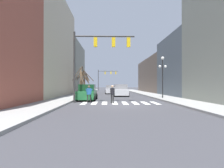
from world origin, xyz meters
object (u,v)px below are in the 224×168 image
at_px(pedestrian_crossing_street, 112,93).
at_px(street_tree_left_mid, 83,81).
at_px(traffic_signal_far, 105,75).
at_px(car_at_intersection, 121,91).
at_px(car_driving_toward_lane, 87,93).
at_px(pedestrian_waiting_at_curb, 81,89).
at_px(pedestrian_on_left_sidewalk, 89,92).
at_px(street_lamp_right_corner, 163,69).
at_px(car_driving_away_lane, 110,90).
at_px(traffic_signal_near, 96,51).
at_px(street_tree_right_mid, 85,82).
at_px(street_tree_left_far, 82,83).
at_px(street_tree_right_far, 81,81).
at_px(car_parked_left_near, 118,88).

relative_size(pedestrian_crossing_street, street_tree_left_mid, 0.32).
distance_m(traffic_signal_far, car_at_intersection, 29.17).
relative_size(car_driving_toward_lane, street_tree_left_mid, 0.94).
height_order(traffic_signal_far, pedestrian_waiting_at_curb, traffic_signal_far).
xyz_separation_m(car_at_intersection, car_driving_toward_lane, (-4.07, -6.85, -0.02)).
xyz_separation_m(pedestrian_on_left_sidewalk, pedestrian_waiting_at_curb, (-2.48, 11.76, 0.14)).
distance_m(street_lamp_right_corner, car_at_intersection, 7.66).
xyz_separation_m(car_driving_toward_lane, pedestrian_waiting_at_curb, (-2.00, 8.96, 0.29)).
distance_m(pedestrian_crossing_street, street_tree_left_mid, 16.98).
bearing_deg(car_driving_away_lane, traffic_signal_far, -176.66).
relative_size(pedestrian_waiting_at_curb, street_tree_left_mid, 0.32).
distance_m(traffic_signal_near, street_tree_right_mid, 20.94).
height_order(street_tree_right_mid, street_tree_left_mid, street_tree_left_mid).
xyz_separation_m(pedestrian_crossing_street, street_tree_right_mid, (-5.12, 20.91, 1.38)).
bearing_deg(car_at_intersection, pedestrian_crossing_street, 171.72).
bearing_deg(car_driving_toward_lane, car_driving_away_lane, -10.99).
bearing_deg(street_tree_left_far, pedestrian_crossing_street, -69.93).
bearing_deg(street_tree_right_far, pedestrian_waiting_at_curb, -56.06).
distance_m(street_tree_left_far, street_tree_right_far, 0.41).
bearing_deg(car_parked_left_near, traffic_signal_near, 172.97).
xyz_separation_m(pedestrian_waiting_at_curb, street_tree_right_far, (-0.18, 0.26, 1.15)).
relative_size(traffic_signal_near, car_parked_left_near, 1.44).
distance_m(pedestrian_on_left_sidewalk, pedestrian_waiting_at_curb, 12.01).
height_order(pedestrian_on_left_sidewalk, street_tree_right_far, street_tree_right_far).
distance_m(traffic_signal_far, street_tree_right_mid, 18.53).
distance_m(traffic_signal_near, pedestrian_crossing_street, 4.11).
distance_m(traffic_signal_near, street_tree_right_far, 12.72).
height_order(car_driving_away_lane, pedestrian_waiting_at_curb, pedestrian_waiting_at_curb).
relative_size(car_at_intersection, pedestrian_waiting_at_curb, 3.02).
relative_size(traffic_signal_near, street_lamp_right_corner, 1.36).
height_order(street_lamp_right_corner, street_tree_right_mid, street_lamp_right_corner).
bearing_deg(street_tree_left_mid, pedestrian_waiting_at_curb, -84.62).
xyz_separation_m(car_driving_away_lane, pedestrian_on_left_sidewalk, (-2.19, -16.49, 0.17)).
xyz_separation_m(car_driving_away_lane, street_tree_right_mid, (-5.18, 3.98, 1.56)).
bearing_deg(traffic_signal_near, car_driving_away_lane, 84.72).
bearing_deg(car_at_intersection, street_tree_left_far, 67.68).
bearing_deg(car_parked_left_near, car_driving_away_lane, 170.83).
distance_m(traffic_signal_far, pedestrian_crossing_street, 39.07).
distance_m(pedestrian_on_left_sidewalk, street_tree_left_far, 12.42).
relative_size(car_parked_left_near, pedestrian_on_left_sidewalk, 2.88).
relative_size(traffic_signal_near, pedestrian_on_left_sidewalk, 4.16).
bearing_deg(traffic_signal_near, car_at_intersection, 73.11).
relative_size(street_lamp_right_corner, pedestrian_waiting_at_curb, 3.07).
height_order(traffic_signal_near, street_tree_left_mid, traffic_signal_near).
bearing_deg(car_at_intersection, street_tree_left_mid, 46.66).
bearing_deg(pedestrian_waiting_at_curb, street_tree_left_far, 79.20).
distance_m(car_driving_toward_lane, street_tree_right_far, 9.59).
bearing_deg(street_tree_left_mid, pedestrian_on_left_sidewalk, -79.73).
relative_size(car_parked_left_near, pedestrian_waiting_at_curb, 2.90).
bearing_deg(car_at_intersection, pedestrian_on_left_sidewalk, 159.57).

